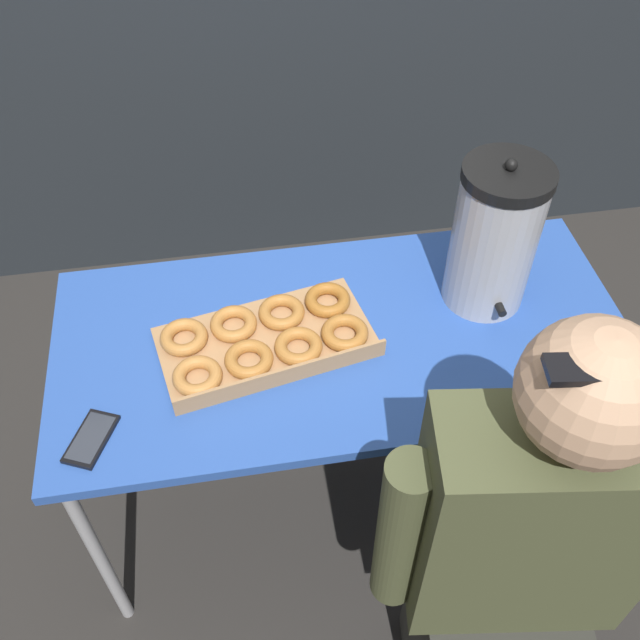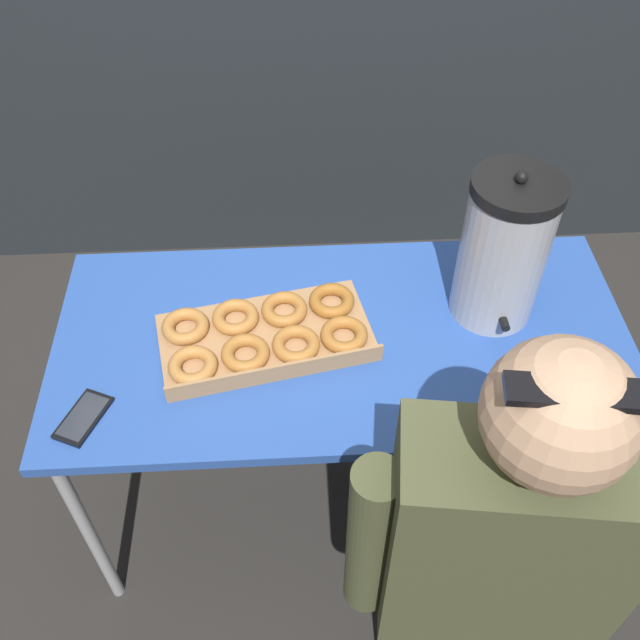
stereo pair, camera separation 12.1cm
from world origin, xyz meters
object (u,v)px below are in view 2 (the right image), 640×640
at_px(cell_phone, 83,418).
at_px(person_seated, 490,579).
at_px(donut_box, 266,335).
at_px(coffee_urn, 503,250).

relative_size(cell_phone, person_seated, 0.12).
height_order(donut_box, cell_phone, donut_box).
height_order(donut_box, coffee_urn, coffee_urn).
distance_m(coffee_urn, cell_phone, 1.00).
bearing_deg(cell_phone, person_seated, 1.07).
height_order(coffee_urn, person_seated, person_seated).
height_order(donut_box, person_seated, person_seated).
bearing_deg(donut_box, cell_phone, -163.98).
xyz_separation_m(donut_box, person_seated, (0.43, -0.56, -0.13)).
bearing_deg(cell_phone, donut_box, 51.47).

